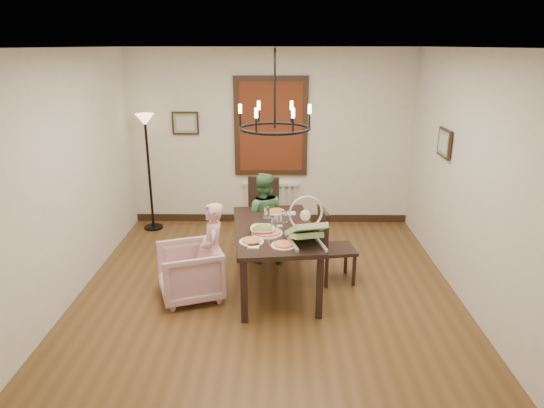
{
  "coord_description": "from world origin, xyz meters",
  "views": [
    {
      "loc": [
        0.12,
        -5.16,
        2.83
      ],
      "look_at": [
        0.05,
        0.23,
        1.05
      ],
      "focal_mm": 32.0,
      "sensor_mm": 36.0,
      "label": 1
    }
  ],
  "objects_px": {
    "dining_table": "(275,234)",
    "drinking_glass": "(274,224)",
    "chair_far": "(261,215)",
    "seated_man": "(263,225)",
    "elderly_woman": "(213,259)",
    "armchair": "(190,272)",
    "baby_bouncer": "(306,228)",
    "chair_right": "(337,245)",
    "floor_lamp": "(149,174)"
  },
  "relations": [
    {
      "from": "dining_table",
      "to": "drinking_glass",
      "type": "height_order",
      "value": "drinking_glass"
    },
    {
      "from": "chair_far",
      "to": "seated_man",
      "type": "bearing_deg",
      "value": -76.34
    },
    {
      "from": "dining_table",
      "to": "elderly_woman",
      "type": "relative_size",
      "value": 1.83
    },
    {
      "from": "armchair",
      "to": "drinking_glass",
      "type": "bearing_deg",
      "value": 82.3
    },
    {
      "from": "dining_table",
      "to": "baby_bouncer",
      "type": "height_order",
      "value": "baby_bouncer"
    },
    {
      "from": "elderly_woman",
      "to": "seated_man",
      "type": "relative_size",
      "value": 0.93
    },
    {
      "from": "seated_man",
      "to": "baby_bouncer",
      "type": "height_order",
      "value": "baby_bouncer"
    },
    {
      "from": "armchair",
      "to": "elderly_woman",
      "type": "relative_size",
      "value": 0.74
    },
    {
      "from": "chair_right",
      "to": "elderly_woman",
      "type": "relative_size",
      "value": 1.01
    },
    {
      "from": "elderly_woman",
      "to": "chair_far",
      "type": "bearing_deg",
      "value": 153.57
    },
    {
      "from": "chair_right",
      "to": "seated_man",
      "type": "xyz_separation_m",
      "value": [
        -0.94,
        0.58,
        0.03
      ]
    },
    {
      "from": "dining_table",
      "to": "floor_lamp",
      "type": "distance_m",
      "value": 2.8
    },
    {
      "from": "chair_far",
      "to": "floor_lamp",
      "type": "relative_size",
      "value": 0.57
    },
    {
      "from": "dining_table",
      "to": "seated_man",
      "type": "bearing_deg",
      "value": 95.74
    },
    {
      "from": "chair_far",
      "to": "baby_bouncer",
      "type": "xyz_separation_m",
      "value": [
        0.54,
        -1.64,
        0.44
      ]
    },
    {
      "from": "seated_man",
      "to": "floor_lamp",
      "type": "bearing_deg",
      "value": -32.71
    },
    {
      "from": "chair_far",
      "to": "armchair",
      "type": "bearing_deg",
      "value": -109.8
    },
    {
      "from": "baby_bouncer",
      "to": "floor_lamp",
      "type": "bearing_deg",
      "value": 120.26
    },
    {
      "from": "dining_table",
      "to": "chair_right",
      "type": "bearing_deg",
      "value": 6.6
    },
    {
      "from": "chair_far",
      "to": "drinking_glass",
      "type": "relative_size",
      "value": 7.12
    },
    {
      "from": "elderly_woman",
      "to": "chair_right",
      "type": "bearing_deg",
      "value": 98.82
    },
    {
      "from": "armchair",
      "to": "baby_bouncer",
      "type": "relative_size",
      "value": 1.27
    },
    {
      "from": "armchair",
      "to": "seated_man",
      "type": "bearing_deg",
      "value": 122.06
    },
    {
      "from": "baby_bouncer",
      "to": "drinking_glass",
      "type": "height_order",
      "value": "baby_bouncer"
    },
    {
      "from": "chair_right",
      "to": "baby_bouncer",
      "type": "distance_m",
      "value": 0.91
    },
    {
      "from": "dining_table",
      "to": "floor_lamp",
      "type": "relative_size",
      "value": 0.97
    },
    {
      "from": "dining_table",
      "to": "armchair",
      "type": "xyz_separation_m",
      "value": [
        -0.98,
        -0.26,
        -0.37
      ]
    },
    {
      "from": "baby_bouncer",
      "to": "chair_right",
      "type": "bearing_deg",
      "value": 42.6
    },
    {
      "from": "elderly_woman",
      "to": "baby_bouncer",
      "type": "relative_size",
      "value": 1.72
    },
    {
      "from": "drinking_glass",
      "to": "floor_lamp",
      "type": "height_order",
      "value": "floor_lamp"
    },
    {
      "from": "seated_man",
      "to": "drinking_glass",
      "type": "relative_size",
      "value": 7.13
    },
    {
      "from": "chair_far",
      "to": "elderly_woman",
      "type": "bearing_deg",
      "value": -100.93
    },
    {
      "from": "chair_right",
      "to": "drinking_glass",
      "type": "relative_size",
      "value": 6.65
    },
    {
      "from": "baby_bouncer",
      "to": "floor_lamp",
      "type": "height_order",
      "value": "floor_lamp"
    },
    {
      "from": "drinking_glass",
      "to": "floor_lamp",
      "type": "xyz_separation_m",
      "value": [
        -1.97,
        2.03,
        0.06
      ]
    },
    {
      "from": "armchair",
      "to": "baby_bouncer",
      "type": "xyz_separation_m",
      "value": [
        1.32,
        -0.2,
        0.63
      ]
    },
    {
      "from": "seated_man",
      "to": "baby_bouncer",
      "type": "distance_m",
      "value": 1.4
    },
    {
      "from": "chair_far",
      "to": "chair_right",
      "type": "relative_size",
      "value": 1.07
    },
    {
      "from": "floor_lamp",
      "to": "chair_right",
      "type": "bearing_deg",
      "value": -32.99
    },
    {
      "from": "armchair",
      "to": "seated_man",
      "type": "height_order",
      "value": "seated_man"
    },
    {
      "from": "seated_man",
      "to": "floor_lamp",
      "type": "xyz_separation_m",
      "value": [
        -1.81,
        1.2,
        0.39
      ]
    },
    {
      "from": "seated_man",
      "to": "floor_lamp",
      "type": "relative_size",
      "value": 0.57
    },
    {
      "from": "elderly_woman",
      "to": "floor_lamp",
      "type": "xyz_separation_m",
      "value": [
        -1.27,
        2.2,
        0.42
      ]
    },
    {
      "from": "dining_table",
      "to": "floor_lamp",
      "type": "height_order",
      "value": "floor_lamp"
    },
    {
      "from": "dining_table",
      "to": "seated_man",
      "type": "height_order",
      "value": "seated_man"
    },
    {
      "from": "seated_man",
      "to": "chair_right",
      "type": "bearing_deg",
      "value": 149.05
    },
    {
      "from": "armchair",
      "to": "elderly_woman",
      "type": "distance_m",
      "value": 0.32
    },
    {
      "from": "chair_far",
      "to": "chair_right",
      "type": "bearing_deg",
      "value": -37.15
    },
    {
      "from": "chair_right",
      "to": "floor_lamp",
      "type": "relative_size",
      "value": 0.53
    },
    {
      "from": "chair_far",
      "to": "floor_lamp",
      "type": "xyz_separation_m",
      "value": [
        -1.78,
        0.79,
        0.39
      ]
    }
  ]
}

